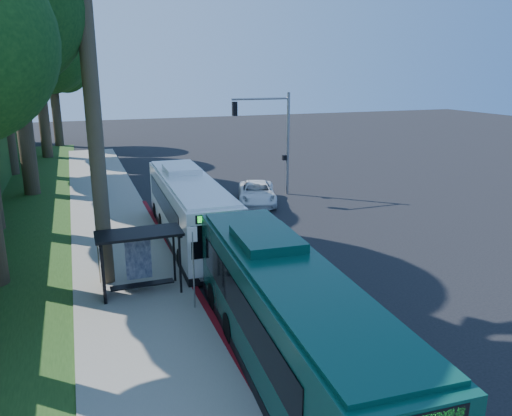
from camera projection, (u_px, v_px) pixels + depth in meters
name	position (u px, v px, depth m)	size (l,w,h in m)	color
ground	(279.00, 248.00, 24.44)	(140.00, 140.00, 0.00)	black
sidewalk	(126.00, 266.00, 22.00)	(4.50, 70.00, 0.12)	gray
red_curb	(199.00, 296.00, 19.15)	(0.25, 30.00, 0.13)	maroon
bus_shelter	(133.00, 250.00, 18.97)	(3.20, 1.51, 2.55)	black
stop_sign_pole	(193.00, 257.00, 17.57)	(0.35, 0.06, 3.17)	gray
traffic_signal_pole	(274.00, 131.00, 33.56)	(4.10, 0.30, 7.00)	gray
tree_2	(15.00, 37.00, 32.15)	(8.82, 8.40, 15.12)	#382B1E
tree_4	(38.00, 56.00, 46.99)	(8.40, 8.00, 14.14)	#382B1E
tree_5	(52.00, 65.00, 54.76)	(7.35, 7.00, 12.86)	#382B1E
white_bus	(189.00, 208.00, 25.16)	(2.87, 11.84, 3.51)	white
teal_bus	(288.00, 316.00, 13.99)	(3.26, 12.18, 3.59)	#0B3D32
pickup	(257.00, 193.00, 32.42)	(2.33, 5.06, 1.41)	white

